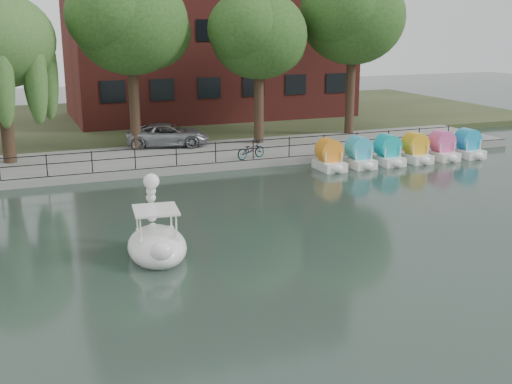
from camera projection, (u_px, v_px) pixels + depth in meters
ground_plane at (289, 267)px, 19.34m from camera, size 120.00×120.00×0.00m
promenade at (163, 159)px, 33.66m from camera, size 40.00×6.00×0.40m
kerb at (178, 170)px, 31.01m from camera, size 40.00×0.25×0.40m
land_strip at (117, 122)px, 46.25m from camera, size 60.00×22.00×0.36m
railing at (176, 150)px, 30.95m from camera, size 32.00×0.05×1.00m
broadleaf_center at (130, 24)px, 33.34m from camera, size 6.00×6.00×9.25m
broadleaf_right at (259, 36)px, 35.55m from camera, size 5.40×5.40×8.32m
broadleaf_far at (353, 18)px, 38.50m from camera, size 6.30×6.30×9.71m
minivan at (168, 133)px, 35.80m from camera, size 3.67×5.67×1.45m
bicycle at (251, 149)px, 32.59m from camera, size 1.11×1.82×1.00m
swan_boat at (157, 240)px, 20.12m from camera, size 2.15×3.09×2.46m
pedal_boat_row at (402, 151)px, 33.43m from camera, size 9.65×1.70×1.40m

